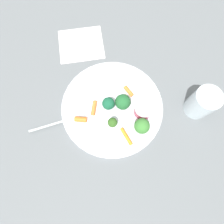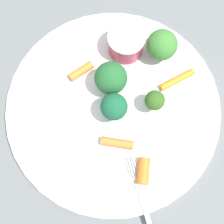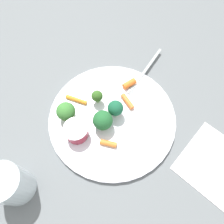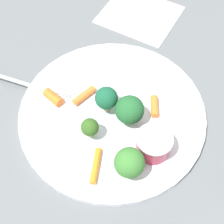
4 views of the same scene
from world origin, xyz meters
The scene contains 14 objects.
ground_plane centered at (0.00, 0.00, 0.00)m, with size 2.40×2.40×0.00m, color slate.
plate centered at (0.00, 0.00, 0.01)m, with size 0.32×0.32×0.01m, color white.
sauce_cup centered at (-0.09, 0.03, 0.03)m, with size 0.06×0.06×0.04m.
broccoli_floret_0 centered at (-0.03, 0.00, 0.04)m, with size 0.05×0.05×0.05m.
broccoli_floret_1 centered at (0.01, 0.00, 0.04)m, with size 0.04×0.04×0.05m.
broccoli_floret_2 centered at (0.01, 0.06, 0.04)m, with size 0.03×0.03×0.04m.
broccoli_floret_3 centered at (-0.08, 0.08, 0.04)m, with size 0.05×0.05×0.05m.
carrot_stick_0 centered at (0.10, 0.03, 0.02)m, with size 0.02×0.02×0.04m, color orange.
carrot_stick_1 centered at (-0.06, -0.04, 0.02)m, with size 0.01×0.01×0.04m, color orange.
carrot_stick_2 centered at (0.06, 0.00, 0.02)m, with size 0.01×0.01×0.05m, color orange.
carrot_stick_3 centered at (-0.03, 0.10, 0.02)m, with size 0.01×0.01×0.06m, color orange.
fork centered at (0.16, 0.03, 0.01)m, with size 0.18×0.04×0.00m.
drinking_glass centered at (-0.26, 0.03, 0.05)m, with size 0.08×0.08×0.10m, color silver.
napkin centered at (0.08, -0.25, 0.00)m, with size 0.15×0.14×0.00m, color white.
Camera 3 is at (-0.16, -0.15, 0.49)m, focal length 34.12 mm.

